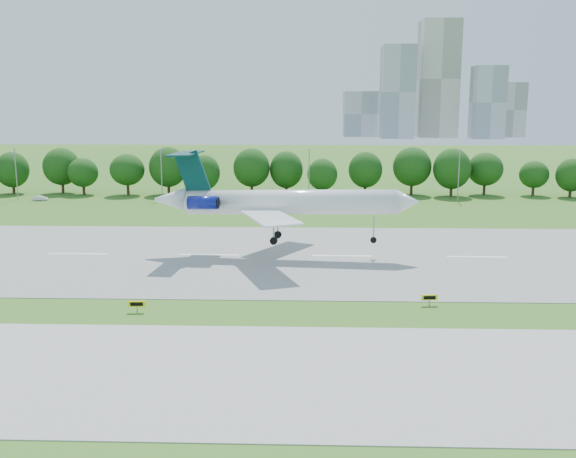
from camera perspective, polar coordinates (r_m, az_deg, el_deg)
name	(u,v)px	position (r m, az deg, el deg)	size (l,w,h in m)	color
ground	(175,307)	(73.64, -10.01, -6.80)	(600.00, 600.00, 0.00)	#315E18
runway	(209,255)	(97.35, -7.02, -2.32)	(400.00, 45.00, 0.08)	gray
taxiway	(131,372)	(57.24, -13.74, -12.21)	(400.00, 23.00, 0.08)	#ADADA8
tree_line	(249,170)	(162.09, -3.45, 5.24)	(288.40, 8.40, 10.40)	#382314
light_poles	(235,174)	(152.44, -4.74, 4.92)	(175.90, 0.25, 12.19)	gray
skyline	(432,93)	(467.12, 12.64, 11.69)	(127.00, 52.00, 80.00)	#B2B2B7
airliner	(276,201)	(94.91, -1.04, 2.51)	(39.61, 28.81, 13.54)	white
taxi_sign_centre	(137,304)	(72.18, -13.28, -6.51)	(1.85, 0.34, 1.29)	gray
taxi_sign_right	(430,298)	(74.33, 12.47, -5.98)	(1.82, 0.39, 1.27)	gray
service_vehicle_a	(40,198)	(163.11, -21.19, 2.57)	(1.25, 3.58, 1.18)	silver
service_vehicle_b	(213,202)	(146.78, -6.65, 2.38)	(1.35, 3.36, 1.15)	white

